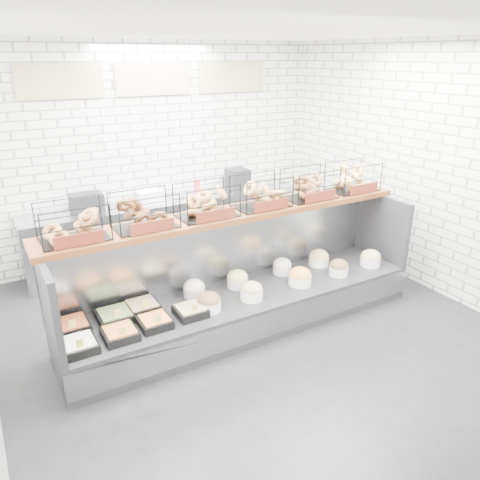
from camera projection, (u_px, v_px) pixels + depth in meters
ground at (259, 337)px, 4.99m from camera, size 5.50×5.50×0.00m
room_shell at (231, 134)px, 4.72m from camera, size 5.02×5.51×3.01m
display_case at (242, 296)px, 5.13m from camera, size 4.00×0.90×1.20m
bagel_shelf at (235, 200)px, 4.90m from camera, size 4.10×0.50×0.40m
prep_counter at (170, 228)px, 6.77m from camera, size 4.00×0.60×1.20m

